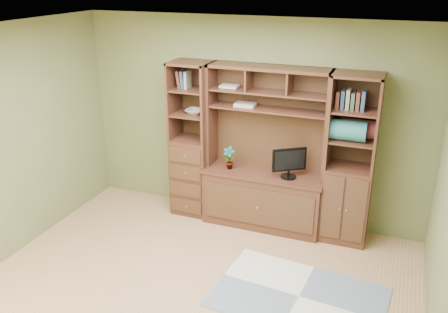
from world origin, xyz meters
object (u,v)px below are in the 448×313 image
at_px(right_tower, 350,161).
at_px(center_hutch, 265,151).
at_px(left_tower, 192,140).
at_px(monitor, 289,158).

bearing_deg(right_tower, center_hutch, -177.77).
height_order(center_hutch, right_tower, same).
height_order(left_tower, right_tower, same).
bearing_deg(center_hutch, right_tower, 2.23).
xyz_separation_m(left_tower, monitor, (1.32, -0.07, -0.03)).
bearing_deg(center_hutch, monitor, -6.22).
relative_size(center_hutch, right_tower, 1.00).
xyz_separation_m(center_hutch, right_tower, (1.02, 0.04, 0.00)).
distance_m(left_tower, right_tower, 2.02).
xyz_separation_m(center_hutch, left_tower, (-1.00, 0.04, 0.00)).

